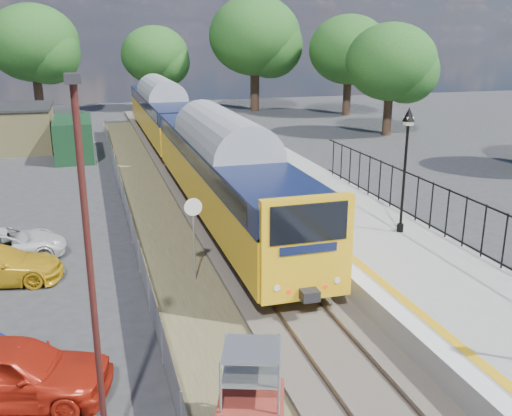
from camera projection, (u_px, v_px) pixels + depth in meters
name	position (u px, v px, depth m)	size (l,w,h in m)	color
ground	(334.00, 359.00, 14.53)	(120.00, 120.00, 0.00)	#2D2D30
track_bed	(226.00, 235.00, 23.25)	(5.90, 80.00, 0.29)	#473F38
platform	(349.00, 229.00, 22.88)	(5.00, 70.00, 0.90)	gray
platform_edge	(301.00, 223.00, 22.18)	(0.90, 70.00, 0.01)	silver
victorian_lamp_north	(407.00, 141.00, 20.22)	(0.44, 0.44, 4.60)	black
palisade_fence	(499.00, 238.00, 17.82)	(0.12, 26.00, 2.00)	black
wire_fence	(128.00, 214.00, 24.22)	(0.06, 52.00, 1.20)	#999EA3
outbuilding	(8.00, 130.00, 39.75)	(10.80, 10.10, 3.12)	tan
tree_line	(161.00, 50.00, 51.51)	(56.80, 43.80, 11.88)	#332319
train	(184.00, 131.00, 34.41)	(2.82, 40.83, 3.51)	gold
brick_plinth	(251.00, 396.00, 11.38)	(1.66, 1.66, 2.11)	maroon
speed_sign	(194.00, 225.00, 18.49)	(0.59, 0.10, 2.91)	#999EA3
carpark_lamp	(90.00, 263.00, 9.78)	(0.25, 0.50, 7.34)	#431A16
car_red	(12.00, 371.00, 12.69)	(1.76, 4.37, 1.49)	#B62210
car_white	(3.00, 246.00, 20.57)	(2.02, 4.38, 1.22)	silver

